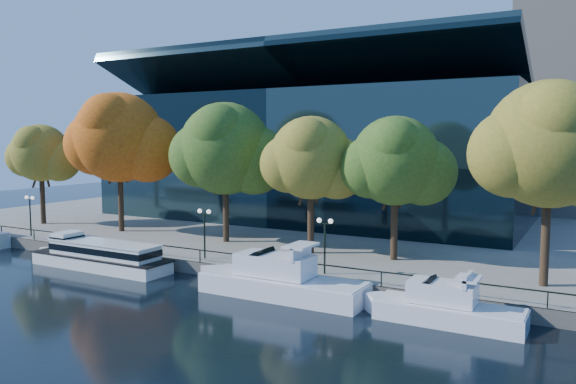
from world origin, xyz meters
The scene contains 16 objects.
ground centered at (0.00, 0.00, 0.00)m, with size 160.00×160.00×0.00m, color black.
promenade centered at (0.00, 36.38, 0.50)m, with size 90.00×67.08×1.00m.
railing centered at (0.00, 3.25, 1.94)m, with size 88.20×0.08×0.99m.
convention_building centered at (-4.00, 31.79, 8.51)m, with size 50.00×24.57×21.43m.
tour_boat centered at (-8.77, 0.83, 1.16)m, with size 14.40×3.21×2.73m.
cruiser_near centered at (8.35, 0.81, 1.17)m, with size 12.96×3.34×3.76m.
cruiser_far centered at (19.62, 0.70, 0.98)m, with size 9.48×2.63×3.10m.
tree_0 centered at (-28.06, 10.53, 8.93)m, with size 8.10×6.64×11.32m.
tree_1 centered at (-16.26, 11.02, 10.62)m, with size 11.66×9.56×14.48m.
tree_2 centered at (-3.14, 11.44, 9.58)m, with size 10.77×8.83×13.08m.
tree_3 centered at (6.22, 10.54, 8.94)m, with size 8.74×7.17×11.59m.
tree_4 centered at (13.24, 11.47, 8.79)m, with size 8.90×7.29×11.50m.
tree_5 centered at (24.53, 8.49, 10.16)m, with size 10.39×8.52×13.50m.
lamp_0 centered at (-22.15, 4.50, 3.98)m, with size 1.26×0.36×4.03m.
lamp_1 centered at (-0.48, 4.50, 3.98)m, with size 1.26×0.36×4.03m.
lamp_2 centered at (10.27, 4.50, 3.98)m, with size 1.26×0.36×4.03m.
Camera 1 is at (27.22, -31.44, 10.70)m, focal length 35.00 mm.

